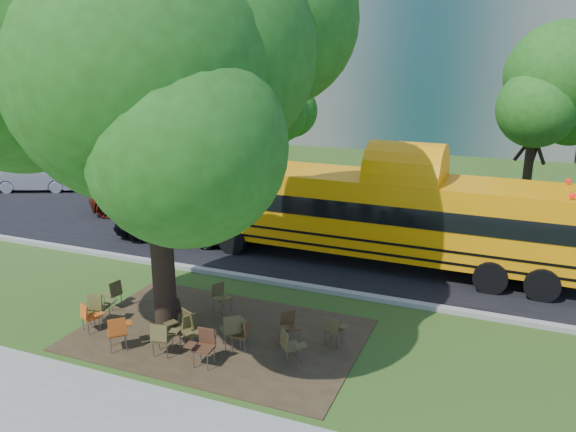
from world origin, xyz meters
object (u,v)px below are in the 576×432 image
at_px(chair_8, 114,291).
at_px(chair_7, 289,344).
at_px(chair_14, 192,328).
at_px(chair_3, 183,325).
at_px(chair_0, 99,305).
at_px(pedestrian_a, 60,162).
at_px(school_bus, 400,215).
at_px(main_tree, 152,98).
at_px(chair_12, 289,324).
at_px(chair_9, 172,309).
at_px(chair_2, 118,330).
at_px(chair_6, 243,331).
at_px(chair_11, 233,327).
at_px(chair_5, 203,344).
at_px(chair_10, 220,295).
at_px(chair_4, 162,336).
at_px(pedestrian_b, 47,155).
at_px(chair_1, 89,315).
at_px(black_car, 177,220).
at_px(bg_car_silver, 36,178).
at_px(chair_13, 334,329).
at_px(bg_car_red, 156,195).

bearing_deg(chair_8, chair_7, -84.81).
bearing_deg(chair_14, chair_8, -79.48).
bearing_deg(chair_3, chair_0, 22.93).
bearing_deg(pedestrian_a, school_bus, -109.71).
relative_size(main_tree, chair_12, 11.56).
height_order(chair_3, chair_9, chair_3).
relative_size(chair_2, chair_6, 1.12).
bearing_deg(chair_14, chair_6, 136.06).
distance_m(main_tree, chair_14, 5.41).
distance_m(chair_11, pedestrian_a, 21.99).
bearing_deg(chair_3, chair_14, -156.49).
distance_m(chair_5, chair_10, 2.67).
height_order(chair_0, chair_12, chair_0).
xyz_separation_m(chair_0, chair_4, (2.43, -0.72, -0.03)).
bearing_deg(chair_4, chair_8, 137.31).
height_order(chair_11, pedestrian_b, pedestrian_b).
distance_m(chair_1, chair_4, 2.41).
bearing_deg(chair_8, chair_10, -59.34).
bearing_deg(pedestrian_a, chair_7, -127.39).
bearing_deg(pedestrian_a, chair_14, -131.52).
relative_size(chair_10, black_car, 0.19).
relative_size(chair_2, chair_3, 0.98).
relative_size(chair_0, chair_3, 1.01).
height_order(chair_1, bg_car_silver, bg_car_silver).
height_order(chair_0, chair_14, chair_0).
bearing_deg(chair_13, chair_5, -132.31).
height_order(chair_4, chair_6, chair_4).
bearing_deg(chair_7, chair_13, 105.29).
relative_size(chair_1, chair_6, 0.99).
bearing_deg(bg_car_red, chair_1, -177.92).
bearing_deg(chair_5, school_bus, -113.30).
relative_size(main_tree, chair_8, 11.38).
xyz_separation_m(chair_12, pedestrian_b, (-21.42, 14.09, 0.39)).
height_order(chair_0, chair_2, chair_0).
relative_size(chair_6, bg_car_silver, 0.19).
bearing_deg(chair_4, main_tree, 108.00).
height_order(chair_0, bg_car_silver, bg_car_silver).
xyz_separation_m(chair_7, chair_9, (-3.46, 0.53, 0.01)).
bearing_deg(school_bus, black_car, -175.43).
bearing_deg(chair_9, chair_12, -145.31).
bearing_deg(chair_14, chair_11, 138.27).
height_order(chair_2, pedestrian_a, pedestrian_a).
bearing_deg(chair_11, bg_car_red, 93.72).
bearing_deg(chair_6, chair_11, 90.00).
xyz_separation_m(chair_14, black_car, (-4.75, 6.75, 0.27)).
height_order(school_bus, chair_5, school_bus).
distance_m(chair_6, chair_14, 1.23).
distance_m(chair_7, pedestrian_b, 26.46).
relative_size(chair_0, chair_8, 1.10).
bearing_deg(chair_10, chair_2, -0.59).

